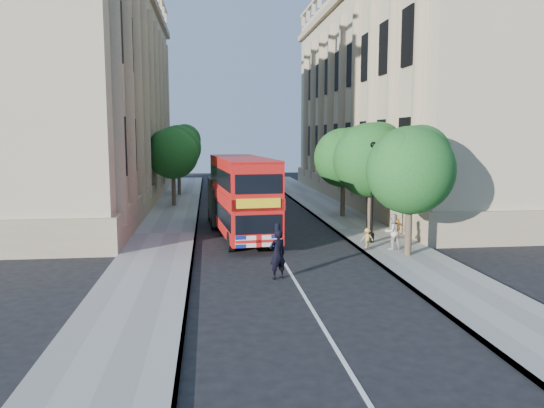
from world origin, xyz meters
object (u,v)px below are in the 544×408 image
object	(u,v)px
lamp_post	(372,196)
double_decker_bus	(242,195)
police_constable	(278,254)
woman_pedestrian	(392,232)
box_van	(226,202)

from	to	relation	value
lamp_post	double_decker_bus	xyz separation A→B (m)	(-6.46, 2.57, -0.12)
double_decker_bus	police_constable	bearing A→B (deg)	-89.97
police_constable	double_decker_bus	bearing A→B (deg)	-108.38
woman_pedestrian	police_constable	bearing A→B (deg)	18.00
lamp_post	police_constable	xyz separation A→B (m)	(-5.64, -5.93, -1.53)
box_van	woman_pedestrian	xyz separation A→B (m)	(7.68, -8.82, -0.43)
double_decker_bus	box_van	xyz separation A→B (m)	(-0.72, 4.50, -0.98)
box_van	police_constable	bearing A→B (deg)	-86.14
double_decker_bus	woman_pedestrian	distance (m)	8.31
woman_pedestrian	double_decker_bus	bearing A→B (deg)	-48.13
lamp_post	woman_pedestrian	xyz separation A→B (m)	(0.49, -1.74, -1.53)
woman_pedestrian	box_van	bearing A→B (deg)	-65.28
lamp_post	woman_pedestrian	bearing A→B (deg)	-74.17
lamp_post	box_van	world-z (taller)	lamp_post
box_van	woman_pedestrian	world-z (taller)	box_van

